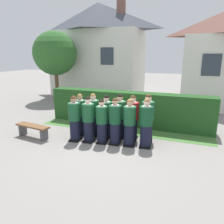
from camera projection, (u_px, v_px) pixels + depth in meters
ground_plane at (109, 143)px, 7.47m from camera, size 60.00×60.00×0.00m
student_front_row_0 at (75, 119)px, 7.54m from camera, size 0.44×0.52×1.63m
student_front_row_1 at (88, 120)px, 7.45m from camera, size 0.42×0.49×1.62m
student_front_row_2 at (102, 122)px, 7.34m from camera, size 0.42×0.49×1.55m
student_front_row_3 at (115, 122)px, 7.24m from camera, size 0.42×0.48×1.61m
student_front_row_4 at (130, 124)px, 7.12m from camera, size 0.44×0.52×1.61m
student_front_row_5 at (146, 124)px, 6.99m from camera, size 0.43×0.51×1.64m
student_rear_row_0 at (80, 115)px, 8.10m from camera, size 0.44×0.53×1.59m
student_rear_row_1 at (94, 116)px, 8.00m from camera, size 0.46×0.55×1.62m
student_rear_row_2 at (107, 117)px, 7.85m from camera, size 0.45×0.54×1.59m
student_rear_row_3 at (120, 117)px, 7.78m from camera, size 0.45×0.55×1.64m
student_in_red_blazer at (133, 119)px, 7.67m from camera, size 0.42×0.53×1.62m
student_rear_row_5 at (148, 119)px, 7.52m from camera, size 0.46×0.54×1.69m
hedge at (128, 109)px, 9.27m from camera, size 7.07×0.70×1.45m
school_building_annex at (99, 49)px, 15.99m from camera, size 6.77×3.90×6.58m
oak_tree_left at (55, 54)px, 13.87m from camera, size 2.81×2.81×4.47m
wooden_bench at (33, 129)px, 7.89m from camera, size 1.43×0.53×0.48m
lawn_strip at (122, 130)px, 8.73m from camera, size 7.07×0.90×0.01m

